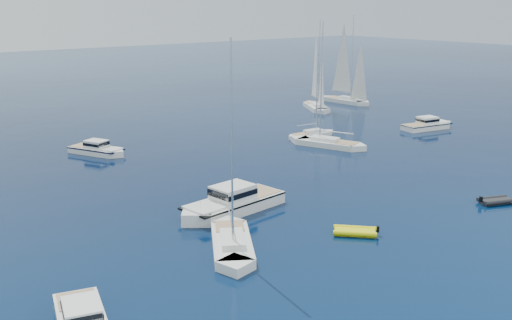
{
  "coord_description": "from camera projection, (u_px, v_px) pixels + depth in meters",
  "views": [
    {
      "loc": [
        -35.54,
        -20.55,
        17.11
      ],
      "look_at": [
        -0.42,
        23.56,
        2.2
      ],
      "focal_mm": 42.15,
      "sensor_mm": 36.0,
      "label": 1
    }
  ],
  "objects": [
    {
      "name": "motor_cruiser_far_r",
      "position": [
        428.0,
        129.0,
        83.22
      ],
      "size": [
        8.84,
        4.15,
        2.23
      ],
      "primitive_type": null,
      "rotation": [
        0.0,
        0.0,
        4.52
      ],
      "color": "white",
      "rests_on": "ground"
    },
    {
      "name": "tender_grey_near",
      "position": [
        496.0,
        203.0,
        52.62
      ],
      "size": [
        3.6,
        2.83,
        0.95
      ],
      "primitive_type": null,
      "rotation": [
        0.0,
        0.0,
        4.33
      ],
      "color": "black",
      "rests_on": "ground"
    },
    {
      "name": "sailboat_mid_r",
      "position": [
        327.0,
        146.0,
        73.31
      ],
      "size": [
        6.19,
        10.86,
        15.52
      ],
      "primitive_type": null,
      "rotation": [
        0.0,
        0.0,
        0.35
      ],
      "color": "white",
      "rests_on": "ground"
    },
    {
      "name": "ground",
      "position": [
        474.0,
        258.0,
        41.32
      ],
      "size": [
        400.0,
        400.0,
        0.0
      ],
      "primitive_type": "plane",
      "color": "navy",
      "rests_on": "ground"
    },
    {
      "name": "sailboat_fore",
      "position": [
        232.0,
        248.0,
        43.0
      ],
      "size": [
        7.96,
        10.35,
        15.47
      ],
      "primitive_type": null,
      "rotation": [
        0.0,
        0.0,
        2.57
      ],
      "color": "white",
      "rests_on": "ground"
    },
    {
      "name": "sailboat_sails_far",
      "position": [
        316.0,
        109.0,
        98.47
      ],
      "size": [
        7.23,
        10.24,
        15.02
      ],
      "primitive_type": null,
      "rotation": [
        0.0,
        0.0,
        2.64
      ],
      "color": "white",
      "rests_on": "ground"
    },
    {
      "name": "motor_cruiser_horizon",
      "position": [
        98.0,
        154.0,
        69.56
      ],
      "size": [
        5.45,
        8.2,
        2.07
      ],
      "primitive_type": null,
      "rotation": [
        0.0,
        0.0,
        3.56
      ],
      "color": "white",
      "rests_on": "ground"
    },
    {
      "name": "sailboat_centre",
      "position": [
        311.0,
        137.0,
        78.53
      ],
      "size": [
        7.81,
        2.62,
        11.28
      ],
      "primitive_type": null,
      "rotation": [
        0.0,
        0.0,
        4.63
      ],
      "color": "silver",
      "rests_on": "ground"
    },
    {
      "name": "tender_yellow",
      "position": [
        355.0,
        234.0,
        45.58
      ],
      "size": [
        3.69,
        3.78,
        0.95
      ],
      "primitive_type": null,
      "rotation": [
        0.0,
        0.0,
        0.74
      ],
      "color": "#EFEF0E",
      "rests_on": "ground"
    },
    {
      "name": "sailboat_sails_r",
      "position": [
        346.0,
        103.0,
        104.79
      ],
      "size": [
        3.4,
        10.72,
        15.53
      ],
      "primitive_type": null,
      "rotation": [
        0.0,
        0.0,
        3.2
      ],
      "color": "white",
      "rests_on": "ground"
    },
    {
      "name": "motor_cruiser_centre",
      "position": [
        231.0,
        212.0,
        50.49
      ],
      "size": [
        11.35,
        4.65,
        2.89
      ],
      "primitive_type": null,
      "rotation": [
        0.0,
        0.0,
        1.69
      ],
      "color": "white",
      "rests_on": "ground"
    }
  ]
}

